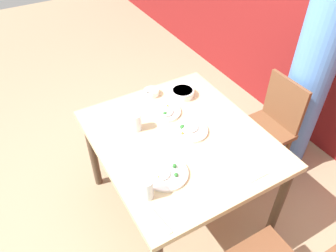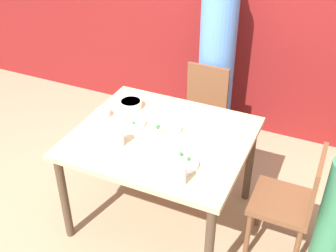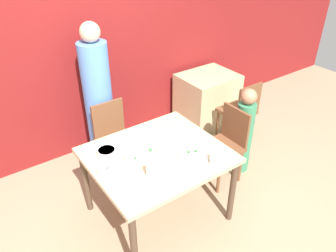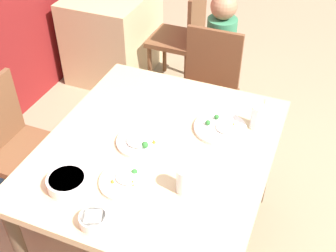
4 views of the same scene
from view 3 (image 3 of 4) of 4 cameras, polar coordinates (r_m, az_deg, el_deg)
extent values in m
plane|color=#998466|center=(3.51, -1.69, -14.89)|extent=(10.00, 10.00, 0.00)
cube|color=maroon|center=(3.99, -14.94, 13.23)|extent=(10.00, 0.06, 2.70)
cube|color=tan|center=(3.01, -1.91, -5.10)|extent=(1.21, 1.06, 0.04)
cylinder|color=#4C3828|center=(2.79, -5.96, -20.21)|extent=(0.06, 0.06, 0.73)
cylinder|color=#4C3828|center=(3.27, 11.12, -11.11)|extent=(0.06, 0.06, 0.73)
cylinder|color=#4C3828|center=(3.41, -14.09, -9.44)|extent=(0.06, 0.06, 0.73)
cylinder|color=#4C3828|center=(3.80, 1.09, -3.36)|extent=(0.06, 0.06, 0.73)
cube|color=brown|center=(3.76, -8.79, -2.82)|extent=(0.40, 0.40, 0.04)
cube|color=brown|center=(3.78, -10.38, 1.32)|extent=(0.38, 0.03, 0.41)
cylinder|color=brown|center=(3.72, -9.56, -7.77)|extent=(0.04, 0.04, 0.42)
cylinder|color=brown|center=(3.83, -5.17, -6.01)|extent=(0.04, 0.04, 0.42)
cylinder|color=brown|center=(3.96, -11.75, -5.22)|extent=(0.04, 0.04, 0.42)
cylinder|color=brown|center=(4.07, -7.57, -3.65)|extent=(0.04, 0.04, 0.42)
cube|color=brown|center=(3.67, 9.25, -3.74)|extent=(0.40, 0.40, 0.04)
cube|color=brown|center=(3.67, 11.65, 0.14)|extent=(0.03, 0.38, 0.41)
cylinder|color=brown|center=(3.81, 5.44, -6.26)|extent=(0.04, 0.04, 0.42)
cylinder|color=brown|center=(3.63, 8.83, -8.84)|extent=(0.04, 0.04, 0.42)
cylinder|color=brown|center=(4.00, 9.07, -4.51)|extent=(0.04, 0.04, 0.42)
cylinder|color=brown|center=(3.83, 12.46, -6.86)|extent=(0.04, 0.04, 0.42)
cylinder|color=#5184D1|center=(3.92, -11.91, 3.60)|extent=(0.33, 0.33, 1.49)
sphere|color=#DBAD89|center=(3.60, -13.46, 15.64)|extent=(0.22, 0.22, 0.22)
cylinder|color=#387F56|center=(3.89, 12.92, -1.99)|extent=(0.21, 0.21, 0.89)
sphere|color=#9E7051|center=(3.63, 13.92, 5.00)|extent=(0.18, 0.18, 0.18)
cylinder|color=white|center=(3.02, -10.64, -4.48)|extent=(0.17, 0.17, 0.05)
cylinder|color=#BC5123|center=(3.01, -10.68, -4.12)|extent=(0.15, 0.15, 0.01)
cylinder|color=white|center=(2.95, 4.51, -5.37)|extent=(0.26, 0.26, 0.02)
ellipsoid|color=white|center=(2.92, 4.89, -5.38)|extent=(0.11, 0.11, 0.02)
sphere|color=#2D702D|center=(2.97, 3.63, -4.48)|extent=(0.03, 0.03, 0.03)
cone|color=orange|center=(2.91, 5.59, -5.42)|extent=(0.02, 0.02, 0.03)
sphere|color=#2D702D|center=(2.99, 4.87, -4.32)|extent=(0.03, 0.03, 0.03)
cylinder|color=white|center=(3.05, -2.91, -3.94)|extent=(0.23, 0.23, 0.02)
ellipsoid|color=white|center=(3.03, -3.20, -3.68)|extent=(0.11, 0.11, 0.02)
sphere|color=#2D702D|center=(2.99, -3.10, -4.18)|extent=(0.03, 0.03, 0.03)
cone|color=orange|center=(2.99, -2.11, -4.22)|extent=(0.02, 0.02, 0.02)
cylinder|color=white|center=(2.91, -6.70, -6.14)|extent=(0.23, 0.23, 0.02)
ellipsoid|color=white|center=(2.90, -6.35, -5.76)|extent=(0.11, 0.11, 0.02)
sphere|color=#2D702D|center=(2.90, -5.77, -5.70)|extent=(0.03, 0.03, 0.03)
cone|color=orange|center=(2.86, -6.54, -6.26)|extent=(0.02, 0.02, 0.03)
cone|color=orange|center=(2.92, -7.75, -5.58)|extent=(0.02, 0.02, 0.03)
cylinder|color=white|center=(2.84, -11.16, -7.41)|extent=(0.11, 0.11, 0.05)
cylinder|color=white|center=(2.82, -11.20, -7.09)|extent=(0.10, 0.10, 0.01)
cylinder|color=silver|center=(2.73, -3.12, -7.53)|extent=(0.07, 0.07, 0.12)
cylinder|color=silver|center=(2.87, 7.95, -5.45)|extent=(0.07, 0.07, 0.13)
cube|color=white|center=(3.36, 2.53, -0.25)|extent=(0.14, 0.14, 0.01)
cube|color=silver|center=(3.00, 10.49, -5.38)|extent=(0.18, 0.05, 0.01)
cube|color=tan|center=(4.82, 6.77, 4.72)|extent=(0.77, 0.64, 0.74)
cube|color=brown|center=(4.42, 11.85, 2.62)|extent=(0.40, 0.40, 0.04)
cube|color=brown|center=(4.21, 13.98, 4.27)|extent=(0.38, 0.03, 0.41)
cylinder|color=brown|center=(4.74, 11.52, 1.54)|extent=(0.04, 0.04, 0.42)
cylinder|color=brown|center=(4.53, 8.60, 0.33)|extent=(0.04, 0.04, 0.42)
cylinder|color=brown|center=(4.56, 14.45, -0.19)|extent=(0.04, 0.04, 0.42)
cylinder|color=brown|center=(4.34, 11.55, -1.54)|extent=(0.04, 0.04, 0.42)
camera|label=1|loc=(2.89, 33.01, 21.08)|focal=35.00mm
camera|label=2|loc=(2.36, 61.13, 13.24)|focal=45.00mm
camera|label=4|loc=(1.48, -35.81, 8.15)|focal=45.00mm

